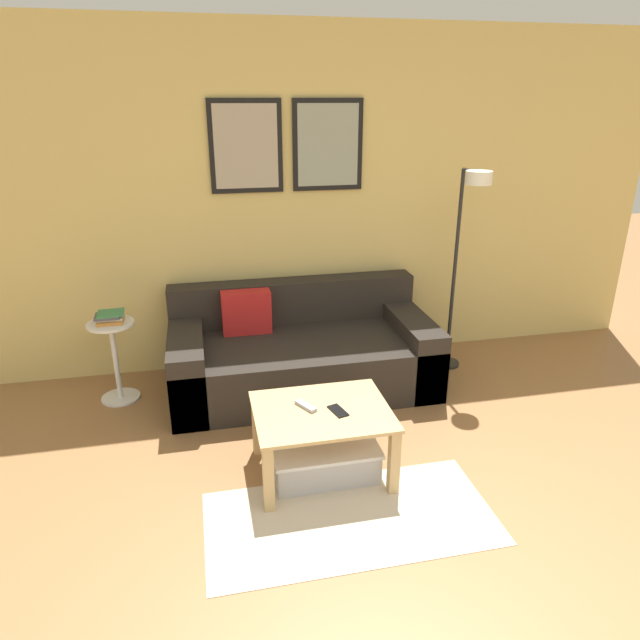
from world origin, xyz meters
The scene contains 10 objects.
wall_back centered at (-0.01, 3.18, 1.29)m, with size 5.60×0.09×2.55m.
area_rug centered at (-0.27, 1.16, 0.00)m, with size 1.49×0.72×0.01m, color #C1B299.
couch centered at (-0.24, 2.68, 0.26)m, with size 1.90×0.96×0.72m.
coffee_table centered at (-0.32, 1.58, 0.33)m, with size 0.76×0.60×0.41m.
storage_bin centered at (-0.32, 1.57, 0.10)m, with size 0.61×0.40×0.20m.
floor_lamp centered at (0.98, 2.62, 1.11)m, with size 0.21×0.43×1.57m.
side_table centered at (-1.56, 2.73, 0.35)m, with size 0.32×0.32×0.59m.
book_stack centered at (-1.56, 2.74, 0.62)m, with size 0.20×0.18×0.07m.
remote_control centered at (-0.41, 1.63, 0.42)m, with size 0.04×0.15×0.02m, color #99999E.
cell_phone centered at (-0.24, 1.55, 0.41)m, with size 0.07×0.14×0.01m, color black.
Camera 1 is at (-0.93, -1.13, 2.04)m, focal length 32.00 mm.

